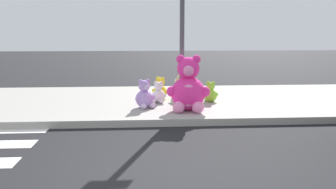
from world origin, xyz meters
TOP-DOWN VIEW (x-y plane):
  - sidewalk at (0.00, 5.20)m, footprint 28.00×4.40m
  - sign_pole at (1.00, 4.40)m, footprint 0.56×0.11m
  - plush_pink_large at (1.08, 3.81)m, footprint 0.94×0.84m
  - plush_lime at (1.76, 4.77)m, footprint 0.40×0.35m
  - plush_yellow at (0.53, 5.25)m, footprint 0.40×0.41m
  - plush_lavender at (0.13, 4.17)m, footprint 0.46×0.47m
  - plush_tan at (1.05, 5.26)m, footprint 0.43×0.49m
  - plush_white at (0.47, 4.75)m, footprint 0.40×0.37m

SIDE VIEW (x-z plane):
  - sidewalk at x=0.00m, z-range 0.00..0.15m
  - plush_lime at x=1.76m, z-range 0.10..0.61m
  - plush_white at x=0.47m, z-range 0.10..0.62m
  - plush_yellow at x=0.53m, z-range 0.09..0.66m
  - plush_tan at x=1.05m, z-range 0.09..0.72m
  - plush_lavender at x=0.13m, z-range 0.08..0.74m
  - plush_pink_large at x=1.08m, z-range 0.03..1.25m
  - sign_pole at x=1.00m, z-range 0.25..3.45m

